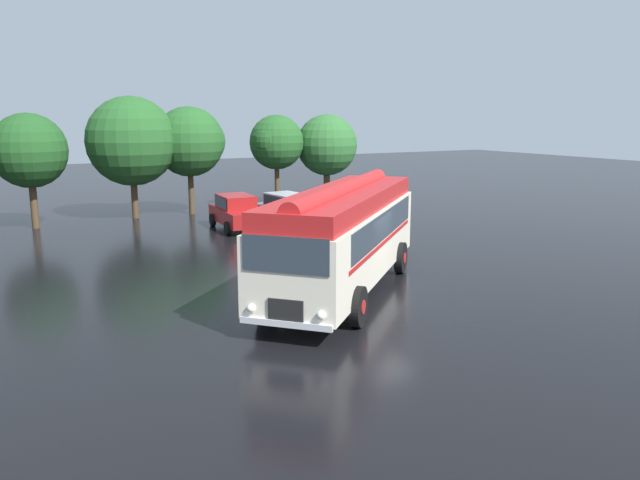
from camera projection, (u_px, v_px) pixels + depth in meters
name	position (u px, v px, depth m)	size (l,w,h in m)	color
ground_plane	(368.00, 294.00, 19.54)	(120.00, 120.00, 0.00)	black
vintage_bus	(343.00, 233.00, 19.41)	(9.02, 8.69, 3.49)	silver
car_near_left	(237.00, 212.00, 30.43)	(2.17, 4.30, 1.66)	maroon
car_mid_left	(288.00, 210.00, 31.00)	(2.35, 4.38, 1.66)	#B7BABF
tree_left_of_centre	(30.00, 148.00, 30.09)	(3.62, 3.62, 5.61)	#4C3823
tree_centre	(130.00, 139.00, 33.04)	(4.73, 4.73, 6.49)	#4C3823
tree_right_of_centre	(192.00, 142.00, 34.47)	(3.91, 3.86, 5.97)	#4C3823
tree_far_right	(275.00, 142.00, 36.10)	(3.16, 3.16, 5.51)	#4C3823
tree_extra_right	(326.00, 146.00, 37.41)	(3.64, 3.64, 5.54)	#4C3823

